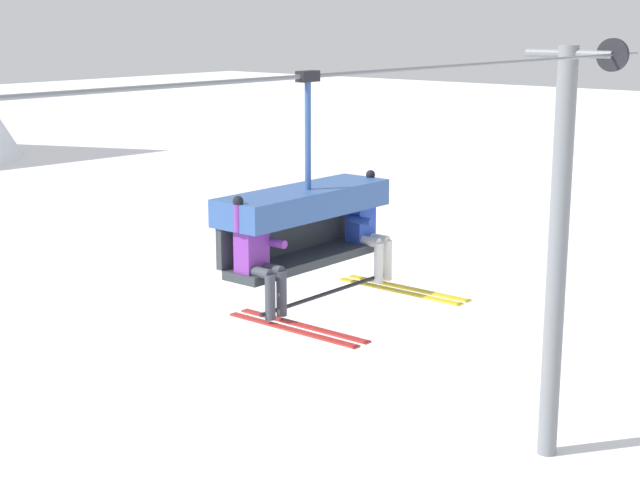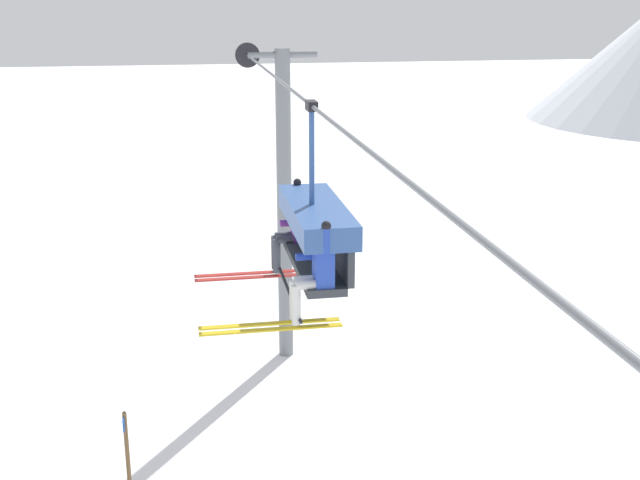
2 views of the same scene
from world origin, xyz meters
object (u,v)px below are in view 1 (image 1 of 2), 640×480
(lift_tower_far, at_px, (559,247))
(skier_blue, at_px, (369,227))
(skier_purple, at_px, (260,256))
(chairlift_chair, at_px, (303,214))

(lift_tower_far, height_order, skier_blue, lift_tower_far)
(skier_blue, bearing_deg, lift_tower_far, 7.57)
(skier_purple, bearing_deg, chairlift_chair, 12.85)
(skier_purple, bearing_deg, skier_blue, 0.00)
(lift_tower_far, relative_size, chairlift_chair, 3.16)
(skier_purple, distance_m, skier_blue, 1.88)
(lift_tower_far, distance_m, skier_purple, 9.01)
(chairlift_chair, bearing_deg, skier_purple, -167.15)
(lift_tower_far, height_order, chairlift_chair, lift_tower_far)
(chairlift_chair, xyz_separation_m, skier_blue, (0.94, -0.21, -0.27))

